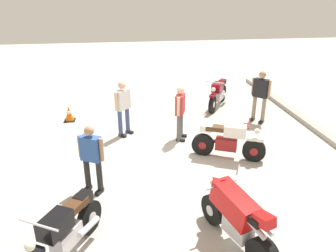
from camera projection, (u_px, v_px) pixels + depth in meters
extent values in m
plane|color=#B7B2A8|center=(180.00, 155.00, 9.03)|extent=(40.00, 40.00, 0.00)
cube|color=#9C978F|center=(336.00, 143.00, 9.59)|extent=(14.00, 0.30, 0.15)
cylinder|color=black|center=(254.00, 151.00, 8.64)|extent=(0.39, 0.61, 0.60)
cylinder|color=black|center=(203.00, 144.00, 8.98)|extent=(0.39, 0.61, 0.60)
cylinder|color=maroon|center=(254.00, 151.00, 8.64)|extent=(0.25, 0.26, 0.21)
cylinder|color=maroon|center=(203.00, 144.00, 8.98)|extent=(0.25, 0.26, 0.21)
cube|color=maroon|center=(226.00, 144.00, 8.78)|extent=(0.48, 0.63, 0.32)
cube|color=white|center=(235.00, 131.00, 8.58)|extent=(0.52, 0.64, 0.30)
cube|color=white|center=(255.00, 139.00, 8.51)|extent=(0.32, 0.47, 0.08)
cube|color=#4C331E|center=(218.00, 128.00, 8.68)|extent=(0.48, 0.65, 0.12)
cube|color=white|center=(206.00, 128.00, 8.76)|extent=(0.33, 0.38, 0.18)
cylinder|color=maroon|center=(212.00, 141.00, 9.05)|extent=(0.32, 0.55, 0.16)
cylinder|color=maroon|center=(249.00, 123.00, 8.40)|extent=(0.66, 0.31, 0.04)
sphere|color=silver|center=(257.00, 131.00, 8.42)|extent=(0.16, 0.16, 0.16)
cylinder|color=black|center=(213.00, 209.00, 6.37)|extent=(0.62, 0.36, 0.60)
cylinder|color=silver|center=(213.00, 209.00, 6.37)|extent=(0.26, 0.24, 0.21)
cube|color=silver|center=(238.00, 227.00, 5.75)|extent=(0.62, 0.46, 0.32)
cube|color=red|center=(234.00, 204.00, 5.71)|extent=(1.05, 0.68, 0.57)
cone|color=red|center=(217.00, 182.00, 6.08)|extent=(0.45, 0.44, 0.39)
cube|color=black|center=(250.00, 213.00, 5.36)|extent=(0.65, 0.45, 0.12)
cube|color=red|center=(264.00, 220.00, 5.09)|extent=(0.40, 0.33, 0.23)
cylinder|color=silver|center=(264.00, 226.00, 5.23)|extent=(0.40, 0.22, 0.17)
cylinder|color=silver|center=(257.00, 229.00, 5.16)|extent=(0.40, 0.22, 0.17)
cylinder|color=silver|center=(222.00, 185.00, 5.95)|extent=(0.28, 0.67, 0.04)
sphere|color=silver|center=(214.00, 182.00, 6.16)|extent=(0.16, 0.16, 0.16)
cylinder|color=black|center=(212.00, 104.00, 11.94)|extent=(0.61, 0.44, 0.64)
cylinder|color=black|center=(223.00, 93.00, 13.16)|extent=(0.61, 0.44, 0.64)
cylinder|color=silver|center=(212.00, 104.00, 11.94)|extent=(0.26, 0.24, 0.22)
cylinder|color=silver|center=(223.00, 93.00, 13.16)|extent=(0.26, 0.24, 0.22)
cube|color=silver|center=(218.00, 96.00, 12.55)|extent=(0.62, 0.53, 0.32)
cube|color=maroon|center=(217.00, 87.00, 12.23)|extent=(0.64, 0.56, 0.30)
cube|color=maroon|center=(213.00, 95.00, 11.80)|extent=(0.46, 0.37, 0.08)
cube|color=black|center=(221.00, 83.00, 12.60)|extent=(0.65, 0.53, 0.12)
cube|color=maroon|center=(223.00, 82.00, 12.86)|extent=(0.39, 0.35, 0.18)
cylinder|color=silver|center=(225.00, 95.00, 12.85)|extent=(0.53, 0.38, 0.16)
cylinder|color=silver|center=(215.00, 83.00, 11.85)|extent=(0.40, 0.62, 0.04)
sphere|color=silver|center=(213.00, 90.00, 11.75)|extent=(0.16, 0.16, 0.16)
cylinder|color=black|center=(90.00, 217.00, 6.13)|extent=(0.62, 0.41, 0.64)
cylinder|color=silver|center=(90.00, 217.00, 6.13)|extent=(0.26, 0.23, 0.22)
cube|color=silver|center=(66.00, 237.00, 5.51)|extent=(0.63, 0.52, 0.32)
cube|color=black|center=(55.00, 225.00, 5.18)|extent=(0.64, 0.55, 0.30)
cube|color=#4C2D19|center=(73.00, 207.00, 5.56)|extent=(0.65, 0.52, 0.12)
cube|color=black|center=(83.00, 198.00, 5.83)|extent=(0.39, 0.35, 0.18)
cylinder|color=silver|center=(89.00, 226.00, 5.82)|extent=(0.54, 0.36, 0.16)
cylinder|color=silver|center=(38.00, 225.00, 4.80)|extent=(0.37, 0.63, 0.04)
sphere|color=silver|center=(30.00, 246.00, 4.69)|extent=(0.16, 0.16, 0.16)
cylinder|color=gray|center=(254.00, 108.00, 11.25)|extent=(0.18, 0.18, 0.86)
cube|color=black|center=(252.00, 119.00, 11.36)|extent=(0.25, 0.26, 0.08)
cylinder|color=gray|center=(263.00, 110.00, 11.05)|extent=(0.18, 0.18, 0.86)
cube|color=black|center=(261.00, 122.00, 11.16)|extent=(0.25, 0.26, 0.08)
cube|color=black|center=(261.00, 88.00, 10.86)|extent=(0.51, 0.48, 0.61)
cylinder|color=tan|center=(253.00, 86.00, 11.03)|extent=(0.13, 0.13, 0.57)
cylinder|color=tan|center=(269.00, 89.00, 10.68)|extent=(0.13, 0.13, 0.57)
sphere|color=tan|center=(263.00, 75.00, 10.69)|extent=(0.23, 0.23, 0.23)
cylinder|color=#59595B|center=(179.00, 128.00, 9.71)|extent=(0.17, 0.17, 0.82)
cube|color=black|center=(181.00, 140.00, 9.84)|extent=(0.18, 0.28, 0.08)
cylinder|color=#59595B|center=(181.00, 124.00, 10.00)|extent=(0.17, 0.17, 0.82)
cube|color=black|center=(183.00, 136.00, 10.13)|extent=(0.18, 0.28, 0.08)
cube|color=#B23333|center=(180.00, 104.00, 9.58)|extent=(0.51, 0.37, 0.58)
cylinder|color=#D8AD8C|center=(178.00, 107.00, 9.32)|extent=(0.12, 0.12, 0.54)
cylinder|color=#D8AD8C|center=(182.00, 101.00, 9.82)|extent=(0.12, 0.12, 0.54)
sphere|color=#D8AD8C|center=(180.00, 90.00, 9.41)|extent=(0.22, 0.22, 0.22)
cylinder|color=#384772|center=(120.00, 124.00, 10.01)|extent=(0.18, 0.18, 0.84)
cube|color=black|center=(122.00, 136.00, 10.13)|extent=(0.25, 0.26, 0.08)
cylinder|color=#384772|center=(128.00, 120.00, 10.27)|extent=(0.18, 0.18, 0.84)
cube|color=black|center=(130.00, 132.00, 10.38)|extent=(0.25, 0.26, 0.08)
cube|color=silver|center=(123.00, 100.00, 9.86)|extent=(0.50, 0.48, 0.60)
cylinder|color=#D8AD8C|center=(116.00, 102.00, 9.64)|extent=(0.13, 0.13, 0.56)
cylinder|color=#D8AD8C|center=(129.00, 97.00, 10.06)|extent=(0.13, 0.13, 0.56)
sphere|color=#D8AD8C|center=(122.00, 85.00, 9.68)|extent=(0.23, 0.23, 0.23)
cylinder|color=#262628|center=(87.00, 174.00, 7.39)|extent=(0.18, 0.18, 0.78)
cube|color=black|center=(87.00, 189.00, 7.47)|extent=(0.28, 0.21, 0.08)
cylinder|color=#262628|center=(100.00, 177.00, 7.29)|extent=(0.18, 0.18, 0.78)
cube|color=black|center=(99.00, 191.00, 7.38)|extent=(0.28, 0.21, 0.08)
cube|color=#3359A5|center=(91.00, 149.00, 7.08)|extent=(0.40, 0.49, 0.55)
cylinder|color=tan|center=(80.00, 146.00, 7.16)|extent=(0.12, 0.12, 0.52)
cylinder|color=tan|center=(102.00, 150.00, 6.99)|extent=(0.12, 0.12, 0.52)
sphere|color=tan|center=(89.00, 131.00, 6.92)|extent=(0.21, 0.21, 0.21)
cube|color=black|center=(70.00, 120.00, 11.35)|extent=(0.36, 0.36, 0.03)
cone|color=orange|center=(69.00, 113.00, 11.25)|extent=(0.28, 0.28, 0.50)
cylinder|color=white|center=(69.00, 112.00, 11.23)|extent=(0.19, 0.19, 0.08)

